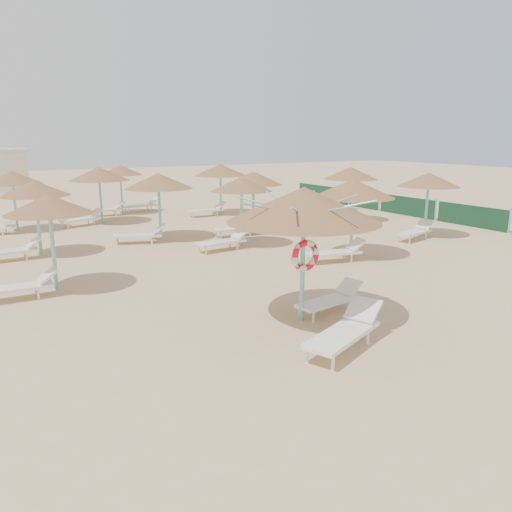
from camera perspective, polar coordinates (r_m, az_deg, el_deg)
ground at (r=11.76m, az=5.54°, el=-7.09°), size 120.00×120.00×0.00m
main_palapa at (r=11.01m, az=5.50°, el=5.81°), size 3.41×3.41×3.06m
lounger_main_a at (r=10.13m, az=10.24°, el=-8.36°), size 2.30×1.46×0.80m
lounger_main_b at (r=12.16m, az=8.60°, el=-4.88°), size 1.91×0.84×0.67m
palapa_field at (r=21.85m, az=-6.10°, el=8.64°), size 18.26×16.82×2.72m
windbreak_fence at (r=28.09m, az=16.93°, el=5.46°), size 0.08×19.84×1.10m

